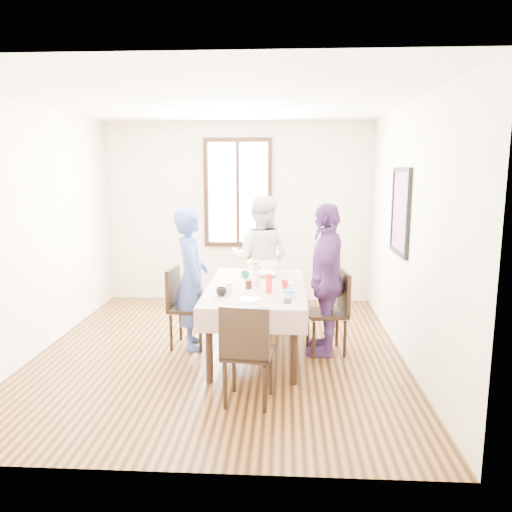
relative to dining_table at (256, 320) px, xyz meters
name	(u,v)px	position (x,y,z in m)	size (l,w,h in m)	color
ground	(220,351)	(-0.40, 0.01, -0.38)	(4.50, 4.50, 0.00)	black
back_wall	(238,213)	(-0.40, 2.26, 0.98)	(4.00, 4.00, 0.00)	beige
right_wall	(408,233)	(1.60, 0.01, 0.98)	(4.50, 4.50, 0.00)	beige
window_frame	(238,193)	(-0.40, 2.24, 1.27)	(1.02, 0.06, 1.62)	black
window_pane	(238,193)	(-0.40, 2.25, 1.27)	(0.90, 0.02, 1.50)	white
art_poster	(401,212)	(1.58, 0.31, 1.18)	(0.04, 0.76, 0.96)	red
dining_table	(256,320)	(0.00, 0.00, 0.00)	(0.92, 1.71, 0.75)	black
tablecloth	(256,286)	(0.00, 0.00, 0.38)	(1.04, 1.83, 0.01)	#4F1209
chair_left	(190,308)	(-0.77, 0.16, 0.08)	(0.42, 0.42, 0.91)	black
chair_right	(326,313)	(0.77, 0.05, 0.08)	(0.42, 0.42, 0.91)	black
chair_far	(261,288)	(0.00, 1.18, 0.08)	(0.42, 0.42, 0.91)	black
chair_near	(248,352)	(0.00, -1.18, 0.08)	(0.42, 0.42, 0.91)	black
person_left	(191,279)	(-0.75, 0.16, 0.42)	(0.58, 0.38, 1.59)	#3A4D99
person_far	(261,259)	(0.00, 1.16, 0.46)	(0.82, 0.64, 1.68)	silver
person_right	(325,279)	(0.75, 0.05, 0.46)	(0.97, 0.41, 1.66)	#4F2B68
mug_black	(221,292)	(-0.32, -0.45, 0.43)	(0.11, 0.11, 0.08)	black
mug_flag	(285,284)	(0.31, -0.08, 0.43)	(0.08, 0.08, 0.08)	red
mug_green	(245,274)	(-0.15, 0.41, 0.42)	(0.10, 0.10, 0.08)	#0C7226
serving_bowl	(267,274)	(0.10, 0.46, 0.41)	(0.22, 0.22, 0.05)	white
juice_carton	(269,283)	(0.15, -0.29, 0.48)	(0.06, 0.06, 0.19)	red
butter_tub	(289,294)	(0.35, -0.45, 0.41)	(0.11, 0.11, 0.06)	white
jam_jar	(249,284)	(-0.07, -0.14, 0.44)	(0.07, 0.07, 0.10)	black
drinking_glass	(229,287)	(-0.27, -0.27, 0.44)	(0.07, 0.07, 0.10)	silver
smartphone	(287,301)	(0.34, -0.63, 0.39)	(0.08, 0.15, 0.01)	black
flower_vase	(256,278)	(0.00, 0.04, 0.46)	(0.07, 0.07, 0.15)	silver
plate_right	(285,283)	(0.32, 0.12, 0.39)	(0.20, 0.20, 0.01)	white
plate_far	(257,272)	(-0.03, 0.68, 0.39)	(0.20, 0.20, 0.01)	white
plate_near	(250,300)	(-0.03, -0.60, 0.39)	(0.20, 0.20, 0.01)	white
butter_lid	(289,291)	(0.35, -0.45, 0.45)	(0.12, 0.12, 0.01)	blue
flower_bunch	(256,267)	(0.00, 0.04, 0.59)	(0.09, 0.09, 0.10)	yellow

